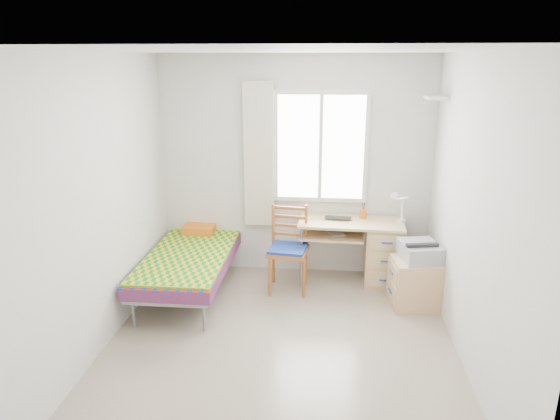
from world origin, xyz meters
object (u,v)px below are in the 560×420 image
object	(u,v)px
bed	(192,256)
printer	(420,251)
desk	(377,250)
cabinet	(415,283)
chair	(289,244)

from	to	relation	value
bed	printer	world-z (taller)	bed
bed	printer	xyz separation A→B (m)	(2.49, -0.15, 0.22)
desk	cabinet	xyz separation A→B (m)	(0.35, -0.56, -0.15)
bed	desk	size ratio (longest dim) A/B	1.56
desk	printer	xyz separation A→B (m)	(0.38, -0.52, 0.21)
bed	desk	distance (m)	2.14
bed	printer	distance (m)	2.50
chair	cabinet	distance (m)	1.42
cabinet	printer	size ratio (longest dim) A/B	1.07
bed	chair	size ratio (longest dim) A/B	1.96
cabinet	printer	distance (m)	0.36
desk	printer	distance (m)	0.68
bed	cabinet	bearing A→B (deg)	-4.37
chair	printer	xyz separation A→B (m)	(1.39, -0.27, 0.07)
bed	chair	xyz separation A→B (m)	(1.09, 0.12, 0.14)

